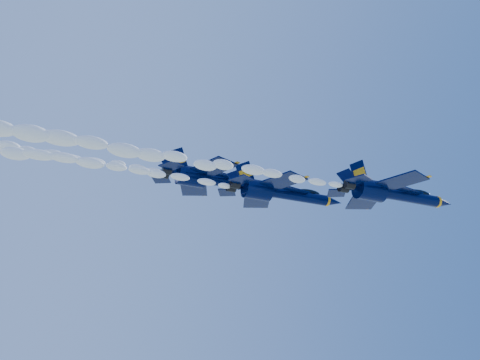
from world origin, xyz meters
name	(u,v)px	position (x,y,z in m)	size (l,w,h in m)	color
jet_lead	(392,193)	(18.57, -13.49, 149.06)	(17.22, 14.12, 6.40)	black
smoke_trail_jet_lead	(184,159)	(-9.07, -13.49, 148.69)	(40.57, 1.78, 1.60)	white
jet_second	(280,193)	(8.12, -3.00, 151.29)	(17.67, 14.49, 6.57)	black
smoke_trail_jet_second	(72,161)	(-19.72, -3.00, 150.91)	(40.57, 1.83, 1.64)	white
jet_third	(215,180)	(2.11, 6.51, 155.92)	(19.64, 16.11, 7.30)	black
smoke_trail_jet_third	(13,149)	(-26.57, 6.51, 155.52)	(40.57, 2.03, 1.83)	white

